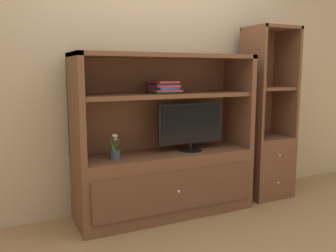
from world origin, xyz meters
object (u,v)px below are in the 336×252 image
Objects in this scene: bookshelf_tall at (266,142)px; magazine_stack at (163,87)px; media_console at (165,164)px; upright_book_row at (259,76)px; potted_plant at (115,152)px; tv_monitor at (191,125)px.

magazine_stack is at bearing -179.40° from bookshelf_tall.
bookshelf_tall is at bearing 0.15° from media_console.
upright_book_row is at bearing -175.89° from bookshelf_tall.
tv_monitor is at bearing -0.35° from potted_plant.
tv_monitor is 1.87× the size of magazine_stack.
media_console is at bearing 4.23° from potted_plant.
media_console is at bearing 20.24° from magazine_stack.
media_console is 2.51× the size of tv_monitor.
bookshelf_tall reaches higher than upright_book_row.
potted_plant is at bearing -178.65° from bookshelf_tall.
potted_plant is 1.67m from bookshelf_tall.
upright_book_row is (0.80, 0.03, 0.45)m from tv_monitor.
media_console is 7.59× the size of potted_plant.
bookshelf_tall is at bearing 1.35° from potted_plant.
tv_monitor is 0.45m from magazine_stack.
upright_book_row is (1.07, 0.00, 0.09)m from magazine_stack.
potted_plant is (-0.73, 0.00, -0.18)m from tv_monitor.
upright_book_row reaches higher than tv_monitor.
tv_monitor is at bearing -9.60° from media_console.
tv_monitor reaches higher than potted_plant.
magazine_stack is at bearing -179.85° from upright_book_row.
magazine_stack is 0.20× the size of bookshelf_tall.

